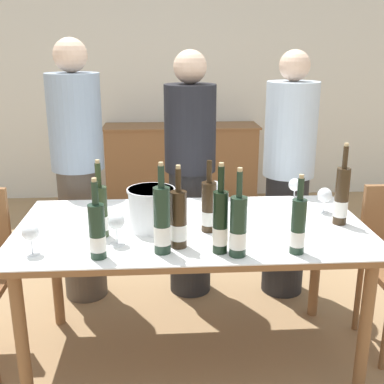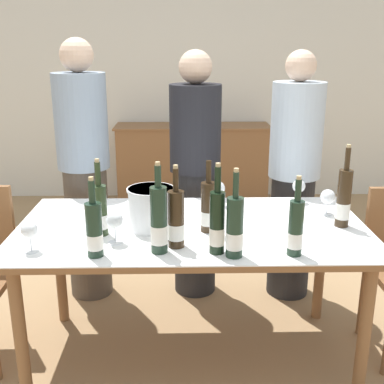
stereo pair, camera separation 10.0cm
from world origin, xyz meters
name	(u,v)px [view 2 (the right image)]	position (x,y,z in m)	size (l,w,h in m)	color
ground_plane	(192,354)	(0.00, 0.00, 0.00)	(12.00, 12.00, 0.00)	#A37F56
back_wall	(186,68)	(0.00, 3.00, 1.40)	(8.00, 0.10, 2.80)	silver
sideboard_cabinet	(193,164)	(0.06, 2.71, 0.42)	(1.61, 0.46, 0.84)	brown
dining_table	(192,239)	(0.00, 0.00, 0.69)	(1.77, 0.93, 0.76)	brown
ice_bucket	(151,207)	(-0.20, -0.03, 0.87)	(0.24, 0.24, 0.21)	white
wine_bottle_0	(235,229)	(0.18, -0.37, 0.89)	(0.08, 0.08, 0.40)	#1E3323
wine_bottle_1	(176,220)	(-0.08, -0.26, 0.89)	(0.08, 0.08, 0.38)	#332314
wine_bottle_2	(217,223)	(0.10, -0.33, 0.90)	(0.07, 0.07, 0.41)	black
wine_bottle_3	(208,208)	(0.08, -0.07, 0.88)	(0.07, 0.07, 0.36)	#332314
wine_bottle_4	(296,229)	(0.44, -0.36, 0.88)	(0.07, 0.07, 0.36)	#1E3323
wine_bottle_5	(100,211)	(-0.44, -0.11, 0.88)	(0.07, 0.07, 0.38)	#28381E
wine_bottle_6	(159,222)	(-0.15, -0.32, 0.91)	(0.08, 0.08, 0.41)	#1E3323
wine_bottle_7	(344,199)	(0.76, -0.02, 0.90)	(0.07, 0.07, 0.42)	#332314
wine_bottle_8	(94,230)	(-0.43, -0.35, 0.88)	(0.07, 0.07, 0.36)	#1E3323
wine_glass_0	(299,187)	(0.63, 0.37, 0.86)	(0.08, 0.08, 0.14)	white
wine_glass_1	(115,221)	(-0.36, -0.22, 0.87)	(0.08, 0.08, 0.15)	white
wine_glass_2	(218,189)	(0.15, 0.32, 0.86)	(0.08, 0.08, 0.14)	white
wine_glass_3	(30,231)	(-0.72, -0.30, 0.86)	(0.07, 0.07, 0.14)	white
wine_glass_4	(328,197)	(0.73, 0.16, 0.86)	(0.08, 0.08, 0.14)	white
person_host	(85,173)	(-0.68, 0.73, 0.85)	(0.33, 0.33, 1.69)	#51473D
person_guest_left	(195,177)	(0.04, 0.75, 0.81)	(0.33, 0.33, 1.62)	#262628
person_guest_right	(294,179)	(0.67, 0.70, 0.81)	(0.33, 0.33, 1.62)	#262628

